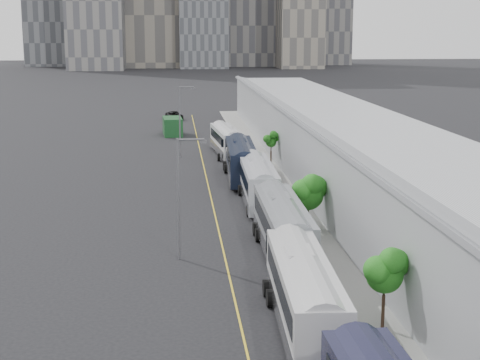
{
  "coord_description": "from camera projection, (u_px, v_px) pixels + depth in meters",
  "views": [
    {
      "loc": [
        -4.85,
        -1.55,
        15.42
      ],
      "look_at": [
        0.65,
        59.17,
        3.0
      ],
      "focal_mm": 55.0,
      "sensor_mm": 36.0,
      "label": 1
    }
  ],
  "objects": [
    {
      "name": "sidewalk",
      "position": [
        347.0,
        224.0,
        59.48
      ],
      "size": [
        10.0,
        170.0,
        0.12
      ],
      "primitive_type": "cube",
      "color": "gray",
      "rests_on": "ground"
    },
    {
      "name": "lane_line",
      "position": [
        218.0,
        228.0,
        58.56
      ],
      "size": [
        0.12,
        160.0,
        0.02
      ],
      "primitive_type": "cube",
      "color": "gold",
      "rests_on": "ground"
    },
    {
      "name": "depot",
      "position": [
        397.0,
        181.0,
        59.14
      ],
      "size": [
        12.45,
        160.4,
        7.2
      ],
      "color": "gray",
      "rests_on": "ground"
    },
    {
      "name": "bus_2",
      "position": [
        304.0,
        300.0,
        38.22
      ],
      "size": [
        3.24,
        13.58,
        3.94
      ],
      "rotation": [
        0.0,
        0.0,
        -0.04
      ],
      "color": "silver",
      "rests_on": "ground"
    },
    {
      "name": "bus_3",
      "position": [
        283.0,
        232.0,
        51.05
      ],
      "size": [
        3.03,
        13.69,
        3.99
      ],
      "rotation": [
        0.0,
        0.0,
        -0.01
      ],
      "color": "gray",
      "rests_on": "ground"
    },
    {
      "name": "bus_4",
      "position": [
        258.0,
        186.0,
        66.48
      ],
      "size": [
        3.03,
        13.37,
        3.89
      ],
      "rotation": [
        0.0,
        0.0,
        -0.03
      ],
      "color": "#B5B6C0",
      "rests_on": "ground"
    },
    {
      "name": "bus_5",
      "position": [
        241.0,
        164.0,
        77.25
      ],
      "size": [
        3.28,
        13.84,
        4.02
      ],
      "rotation": [
        0.0,
        0.0,
        -0.04
      ],
      "color": "black",
      "rests_on": "ground"
    },
    {
      "name": "bus_6",
      "position": [
        226.0,
        143.0,
        92.58
      ],
      "size": [
        3.45,
        12.55,
        3.62
      ],
      "rotation": [
        0.0,
        0.0,
        0.08
      ],
      "color": "white",
      "rests_on": "ground"
    },
    {
      "name": "tree_1",
      "position": [
        385.0,
        270.0,
        37.75
      ],
      "size": [
        1.96,
        1.96,
        4.37
      ],
      "color": "black",
      "rests_on": "ground"
    },
    {
      "name": "tree_2",
      "position": [
        308.0,
        190.0,
        57.66
      ],
      "size": [
        2.45,
        2.45,
        4.36
      ],
      "color": "black",
      "rests_on": "ground"
    },
    {
      "name": "tree_3",
      "position": [
        271.0,
        141.0,
        83.78
      ],
      "size": [
        1.27,
        1.27,
        3.8
      ],
      "color": "black",
      "rests_on": "ground"
    },
    {
      "name": "street_lamp_near",
      "position": [
        181.0,
        190.0,
        49.55
      ],
      "size": [
        2.04,
        0.22,
        8.4
      ],
      "color": "#59595E",
      "rests_on": "ground"
    },
    {
      "name": "street_lamp_far",
      "position": [
        181.0,
        116.0,
        90.38
      ],
      "size": [
        2.04,
        0.22,
        8.74
      ],
      "color": "#59595E",
      "rests_on": "ground"
    },
    {
      "name": "shipping_container",
      "position": [
        173.0,
        126.0,
        110.03
      ],
      "size": [
        3.05,
        5.82,
        2.66
      ],
      "primitive_type": "cube",
      "rotation": [
        0.0,
        0.0,
        0.06
      ],
      "color": "#123B1A",
      "rests_on": "ground"
    },
    {
      "name": "suv",
      "position": [
        174.0,
        115.0,
        129.59
      ],
      "size": [
        3.5,
        5.58,
        1.44
      ],
      "primitive_type": "imported",
      "rotation": [
        0.0,
        0.0,
        0.23
      ],
      "color": "black",
      "rests_on": "ground"
    }
  ]
}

